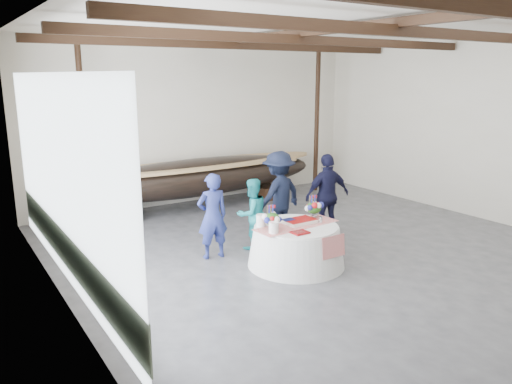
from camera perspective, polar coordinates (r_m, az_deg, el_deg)
floor at (r=10.03m, az=10.03°, el=-7.77°), size 10.00×12.00×0.01m
wall_back at (r=14.38m, az=-6.27°, el=7.95°), size 10.00×0.02×4.50m
wall_left at (r=7.05m, az=-20.39°, el=1.67°), size 0.02×12.00×4.50m
wall_right at (r=13.40m, az=26.37°, el=6.27°), size 0.02×12.00×4.50m
ceiling at (r=9.42m, az=11.19°, el=18.73°), size 10.00×12.00×0.01m
pavilion_structure at (r=10.02m, az=7.49°, el=15.67°), size 9.80×11.76×4.50m
open_bay at (r=8.10m, az=-21.42°, el=-0.06°), size 0.03×7.00×3.20m
longboat_display at (r=13.53m, az=-6.53°, el=1.73°), size 7.33×1.47×1.37m
banquet_table at (r=9.58m, az=4.62°, el=-6.09°), size 1.85×1.85×0.79m
tabletop_items at (r=9.47m, az=4.10°, el=-2.84°), size 1.74×0.95×0.40m
guest_woman_blue at (r=9.84m, az=-5.01°, el=-2.75°), size 0.67×0.48×1.71m
guest_woman_teal at (r=10.37m, az=-0.47°, el=-2.51°), size 0.77×0.62×1.49m
guest_man_left at (r=11.00m, az=2.60°, el=-0.36°), size 1.38×0.95×1.95m
guest_man_right at (r=11.24m, az=8.15°, el=-0.39°), size 1.15×0.59×1.87m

